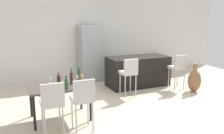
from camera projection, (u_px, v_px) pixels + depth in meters
ground_plane at (133, 98)px, 6.53m from camera, size 10.00×10.00×0.00m
back_wall at (99, 36)px, 8.58m from camera, size 10.00×0.12×2.90m
kitchen_island at (138, 71)px, 7.59m from camera, size 1.88×0.88×0.92m
bar_chair_left at (129, 71)px, 6.52m from camera, size 0.40×0.40×1.05m
bar_chair_middle at (178, 66)px, 7.15m from camera, size 0.41×0.41×1.05m
dining_table at (59, 89)px, 5.10m from camera, size 1.25×0.83×0.74m
dining_chair_near at (52, 101)px, 4.29m from camera, size 0.40×0.40×1.05m
dining_chair_far at (83, 97)px, 4.50m from camera, size 0.41×0.41×1.05m
wine_bottle_right at (59, 81)px, 4.99m from camera, size 0.07×0.07×0.29m
wine_bottle_near at (66, 84)px, 4.80m from camera, size 0.07×0.07×0.28m
wine_bottle_corner at (71, 78)px, 5.17m from camera, size 0.06×0.06×0.34m
wine_bottle_end at (81, 81)px, 4.99m from camera, size 0.07×0.07×0.31m
wine_bottle_middle at (79, 74)px, 5.56m from camera, size 0.07×0.07×0.28m
wine_glass_left at (82, 75)px, 5.45m from camera, size 0.07×0.07×0.17m
wine_glass_far at (50, 77)px, 5.24m from camera, size 0.07×0.07×0.17m
wine_glass_inner at (77, 76)px, 5.37m from camera, size 0.07×0.07×0.17m
refrigerator at (90, 53)px, 8.12m from camera, size 0.72×0.68×1.84m
floor_vase at (194, 80)px, 6.99m from camera, size 0.38×0.38×0.83m
potted_plant at (159, 62)px, 9.27m from camera, size 0.47×0.47×0.67m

